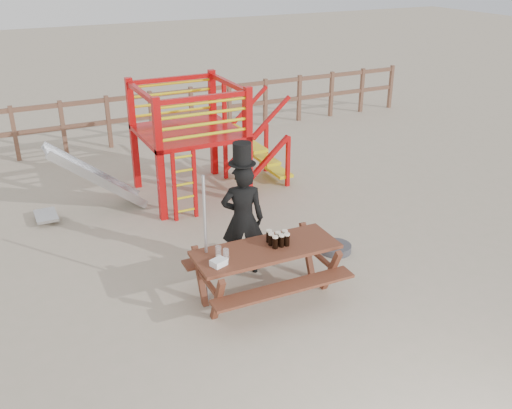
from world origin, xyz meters
name	(u,v)px	position (x,y,z in m)	size (l,w,h in m)	color
ground	(272,291)	(0.00, 0.00, 0.00)	(60.00, 60.00, 0.00)	tan
back_fence	(130,113)	(0.00, 7.00, 0.74)	(15.09, 0.09, 1.20)	brown
playground_fort	(185,140)	(0.12, 3.58, 1.07)	(4.71, 1.84, 2.10)	#B70C0D
picnic_table	(266,266)	(-0.13, -0.06, 0.46)	(1.90, 1.33, 0.73)	brown
man_with_hat	(243,216)	(-0.11, 0.67, 0.86)	(0.69, 0.58, 1.91)	black
metal_pole	(206,241)	(-0.85, 0.18, 0.88)	(0.04, 0.04, 1.76)	#B2B2B7
parasol_base	(336,248)	(1.38, 0.55, 0.06)	(0.48, 0.48, 0.20)	#3A3A3F
paper_bag	(219,263)	(-0.84, -0.20, 0.77)	(0.18, 0.14, 0.08)	white
stout_pints	(278,239)	(0.05, -0.05, 0.81)	(0.27, 0.26, 0.17)	black
empty_glasses	(222,254)	(-0.73, -0.06, 0.79)	(0.13, 0.18, 0.15)	silver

